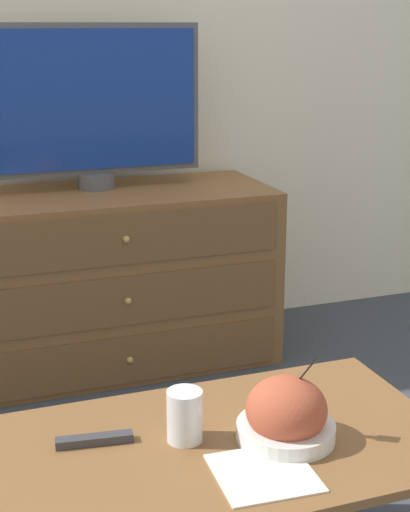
# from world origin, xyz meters

# --- Properties ---
(ground_plane) EXTENTS (12.00, 12.00, 0.00)m
(ground_plane) POSITION_xyz_m (0.00, 0.00, 0.00)
(ground_plane) COLOR #383D47
(wall_back) EXTENTS (12.00, 0.05, 2.60)m
(wall_back) POSITION_xyz_m (0.00, 0.03, 1.30)
(wall_back) COLOR silver
(wall_back) RESTS_ON ground_plane
(dresser) EXTENTS (1.18, 0.52, 0.65)m
(dresser) POSITION_xyz_m (0.11, -0.28, 0.32)
(dresser) COLOR brown
(dresser) RESTS_ON ground_plane
(tv) EXTENTS (0.78, 0.13, 0.58)m
(tv) POSITION_xyz_m (0.09, -0.20, 0.95)
(tv) COLOR #515156
(tv) RESTS_ON dresser
(coffee_table) EXTENTS (0.98, 0.55, 0.41)m
(coffee_table) POSITION_xyz_m (-0.00, -1.65, 0.35)
(coffee_table) COLOR brown
(coffee_table) RESTS_ON ground_plane
(takeout_bowl) EXTENTS (0.20, 0.20, 0.19)m
(takeout_bowl) POSITION_xyz_m (0.15, -1.68, 0.46)
(takeout_bowl) COLOR silver
(takeout_bowl) RESTS_ON coffee_table
(drink_cup) EXTENTS (0.07, 0.07, 0.11)m
(drink_cup) POSITION_xyz_m (-0.05, -1.61, 0.46)
(drink_cup) COLOR beige
(drink_cup) RESTS_ON coffee_table
(napkin) EXTENTS (0.20, 0.20, 0.00)m
(napkin) POSITION_xyz_m (0.05, -1.78, 0.41)
(napkin) COLOR silver
(napkin) RESTS_ON coffee_table
(remote_control) EXTENTS (0.16, 0.05, 0.02)m
(remote_control) POSITION_xyz_m (-0.22, -1.57, 0.42)
(remote_control) COLOR #38383D
(remote_control) RESTS_ON coffee_table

